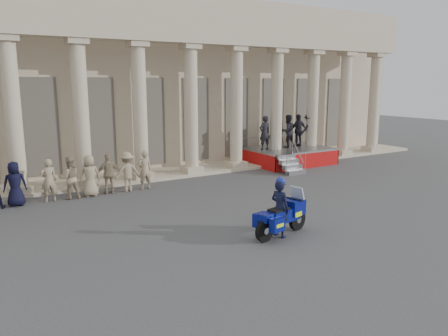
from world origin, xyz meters
TOP-DOWN VIEW (x-y plane):
  - ground at (0.00, 0.00)m, footprint 90.00×90.00m
  - building at (-0.00, 14.74)m, footprint 40.00×12.50m
  - reviewing_stand at (10.15, 7.93)m, footprint 4.47×4.23m
  - motorcycle at (2.22, -1.14)m, footprint 2.16×1.06m
  - rider at (2.10, -1.17)m, footprint 0.53×0.70m

SIDE VIEW (x-z plane):
  - ground at x=0.00m, z-range 0.00..0.00m
  - motorcycle at x=2.22m, z-range -0.09..1.31m
  - rider at x=2.10m, z-range -0.01..1.81m
  - reviewing_stand at x=10.15m, z-range 0.13..2.87m
  - building at x=0.00m, z-range 0.02..9.02m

